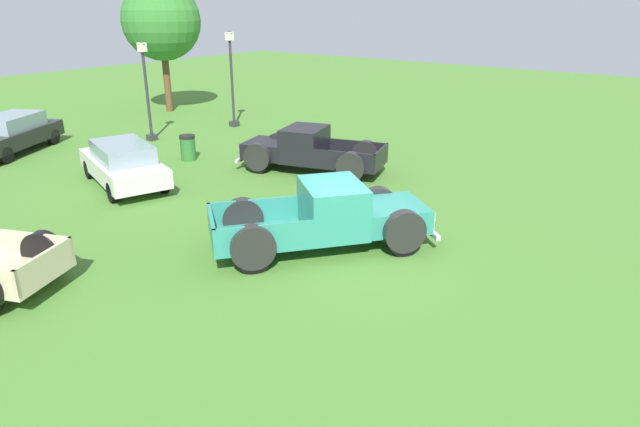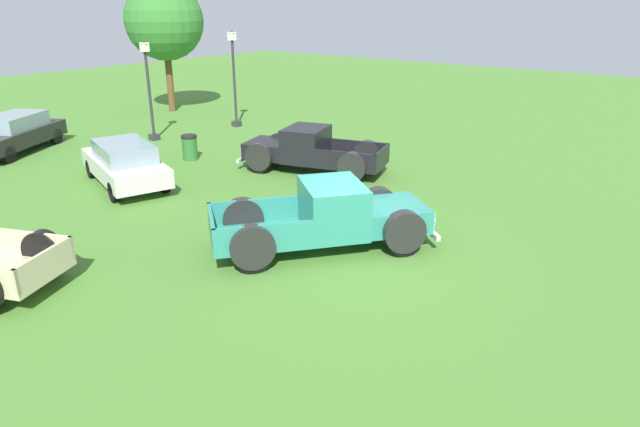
{
  "view_description": "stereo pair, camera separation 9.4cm",
  "coord_description": "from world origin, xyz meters",
  "px_view_note": "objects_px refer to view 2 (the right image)",
  "views": [
    {
      "loc": [
        -10.25,
        -7.06,
        5.69
      ],
      "look_at": [
        -0.4,
        0.47,
        0.9
      ],
      "focal_mm": 31.2,
      "sensor_mm": 36.0,
      "label": 1
    },
    {
      "loc": [
        -10.2,
        -7.13,
        5.69
      ],
      "look_at": [
        -0.4,
        0.47,
        0.9
      ],
      "focal_mm": 31.2,
      "sensor_mm": 36.0,
      "label": 2
    }
  ],
  "objects_px": {
    "pickup_truck_foreground": "(335,217)",
    "trash_can": "(190,147)",
    "sedan_distant_b": "(125,163)",
    "pickup_truck_behind_right": "(305,150)",
    "sedan_distant_a": "(14,133)",
    "lamp_post_far": "(234,77)",
    "oak_tree_east": "(164,21)",
    "lamp_post_near": "(149,89)"
  },
  "relations": [
    {
      "from": "pickup_truck_foreground",
      "to": "trash_can",
      "type": "height_order",
      "value": "pickup_truck_foreground"
    },
    {
      "from": "pickup_truck_foreground",
      "to": "sedan_distant_b",
      "type": "height_order",
      "value": "pickup_truck_foreground"
    },
    {
      "from": "pickup_truck_behind_right",
      "to": "sedan_distant_a",
      "type": "xyz_separation_m",
      "value": [
        -5.04,
        10.72,
        0.03
      ]
    },
    {
      "from": "pickup_truck_behind_right",
      "to": "lamp_post_far",
      "type": "distance_m",
      "value": 8.3
    },
    {
      "from": "trash_can",
      "to": "oak_tree_east",
      "type": "distance_m",
      "value": 11.19
    },
    {
      "from": "oak_tree_east",
      "to": "lamp_post_far",
      "type": "bearing_deg",
      "value": -96.31
    },
    {
      "from": "sedan_distant_a",
      "to": "pickup_truck_behind_right",
      "type": "bearing_deg",
      "value": -64.83
    },
    {
      "from": "lamp_post_near",
      "to": "oak_tree_east",
      "type": "relative_size",
      "value": 0.62
    },
    {
      "from": "sedan_distant_b",
      "to": "lamp_post_far",
      "type": "relative_size",
      "value": 1.06
    },
    {
      "from": "lamp_post_near",
      "to": "oak_tree_east",
      "type": "height_order",
      "value": "oak_tree_east"
    },
    {
      "from": "sedan_distant_b",
      "to": "lamp_post_near",
      "type": "xyz_separation_m",
      "value": [
        4.43,
        4.53,
        1.41
      ]
    },
    {
      "from": "sedan_distant_a",
      "to": "trash_can",
      "type": "height_order",
      "value": "sedan_distant_a"
    },
    {
      "from": "pickup_truck_foreground",
      "to": "lamp_post_far",
      "type": "relative_size",
      "value": 1.22
    },
    {
      "from": "lamp_post_far",
      "to": "oak_tree_east",
      "type": "distance_m",
      "value": 6.11
    },
    {
      "from": "lamp_post_far",
      "to": "trash_can",
      "type": "distance_m",
      "value": 6.31
    },
    {
      "from": "pickup_truck_behind_right",
      "to": "trash_can",
      "type": "bearing_deg",
      "value": 109.91
    },
    {
      "from": "pickup_truck_foreground",
      "to": "lamp_post_near",
      "type": "bearing_deg",
      "value": 72.01
    },
    {
      "from": "sedan_distant_b",
      "to": "trash_can",
      "type": "bearing_deg",
      "value": 13.41
    },
    {
      "from": "pickup_truck_behind_right",
      "to": "sedan_distant_a",
      "type": "distance_m",
      "value": 11.85
    },
    {
      "from": "sedan_distant_a",
      "to": "lamp_post_far",
      "type": "distance_m",
      "value": 9.53
    },
    {
      "from": "trash_can",
      "to": "sedan_distant_b",
      "type": "bearing_deg",
      "value": -166.59
    },
    {
      "from": "pickup_truck_behind_right",
      "to": "sedan_distant_b",
      "type": "bearing_deg",
      "value": 144.01
    },
    {
      "from": "sedan_distant_a",
      "to": "lamp_post_near",
      "type": "height_order",
      "value": "lamp_post_near"
    },
    {
      "from": "pickup_truck_behind_right",
      "to": "sedan_distant_b",
      "type": "height_order",
      "value": "pickup_truck_behind_right"
    },
    {
      "from": "trash_can",
      "to": "sedan_distant_a",
      "type": "bearing_deg",
      "value": 118.47
    },
    {
      "from": "pickup_truck_foreground",
      "to": "sedan_distant_b",
      "type": "xyz_separation_m",
      "value": [
        -0.28,
        8.25,
        -0.02
      ]
    },
    {
      "from": "pickup_truck_behind_right",
      "to": "lamp_post_near",
      "type": "relative_size",
      "value": 1.3
    },
    {
      "from": "sedan_distant_b",
      "to": "pickup_truck_behind_right",
      "type": "bearing_deg",
      "value": -35.99
    },
    {
      "from": "trash_can",
      "to": "lamp_post_near",
      "type": "bearing_deg",
      "value": 73.2
    },
    {
      "from": "pickup_truck_foreground",
      "to": "sedan_distant_a",
      "type": "distance_m",
      "value": 15.45
    },
    {
      "from": "sedan_distant_b",
      "to": "lamp_post_far",
      "type": "bearing_deg",
      "value": 23.51
    },
    {
      "from": "pickup_truck_behind_right",
      "to": "oak_tree_east",
      "type": "relative_size",
      "value": 0.8
    },
    {
      "from": "pickup_truck_behind_right",
      "to": "lamp_post_near",
      "type": "distance_m",
      "value": 8.19
    },
    {
      "from": "pickup_truck_foreground",
      "to": "lamp_post_near",
      "type": "height_order",
      "value": "lamp_post_near"
    },
    {
      "from": "sedan_distant_a",
      "to": "sedan_distant_b",
      "type": "relative_size",
      "value": 1.02
    },
    {
      "from": "pickup_truck_foreground",
      "to": "oak_tree_east",
      "type": "distance_m",
      "value": 20.09
    },
    {
      "from": "oak_tree_east",
      "to": "sedan_distant_b",
      "type": "bearing_deg",
      "value": -134.56
    },
    {
      "from": "trash_can",
      "to": "oak_tree_east",
      "type": "height_order",
      "value": "oak_tree_east"
    },
    {
      "from": "pickup_truck_behind_right",
      "to": "lamp_post_far",
      "type": "bearing_deg",
      "value": 62.91
    },
    {
      "from": "pickup_truck_foreground",
      "to": "pickup_truck_behind_right",
      "type": "xyz_separation_m",
      "value": [
        4.58,
        4.72,
        -0.04
      ]
    },
    {
      "from": "lamp_post_far",
      "to": "trash_can",
      "type": "xyz_separation_m",
      "value": [
        -5.28,
        -2.94,
        -1.82
      ]
    },
    {
      "from": "sedan_distant_b",
      "to": "oak_tree_east",
      "type": "height_order",
      "value": "oak_tree_east"
    }
  ]
}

